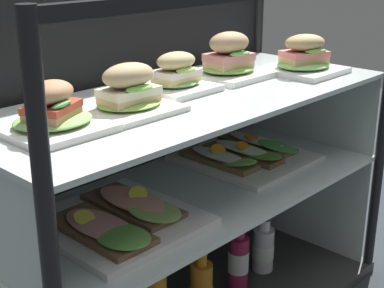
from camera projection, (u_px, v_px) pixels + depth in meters
name	position (u px, v px, depth m)	size (l,w,h in m)	color
case_frame	(152.00, 140.00, 1.60)	(1.21, 0.52, 0.96)	black
riser_lower_tier	(192.00, 254.00, 1.60)	(1.15, 0.46, 0.36)	silver
shelf_lower_glass	(192.00, 193.00, 1.54)	(1.16, 0.47, 0.01)	silver
riser_upper_tier	(192.00, 146.00, 1.49)	(1.15, 0.46, 0.25)	silver
shelf_upper_glass	(192.00, 97.00, 1.45)	(1.16, 0.47, 0.01)	silver
plated_roll_sandwich_center	(52.00, 115.00, 1.15)	(0.20, 0.20, 0.11)	white
plated_roll_sandwich_near_right_corner	(129.00, 93.00, 1.29)	(0.20, 0.20, 0.11)	white
plated_roll_sandwich_far_left	(177.00, 77.00, 1.47)	(0.18, 0.18, 0.10)	white
plated_roll_sandwich_right_of_center	(229.00, 61.00, 1.62)	(0.20, 0.20, 0.13)	white
plated_roll_sandwich_mid_right	(304.00, 59.00, 1.67)	(0.20, 0.20, 0.11)	white
open_sandwich_tray_near_right_corner	(120.00, 219.00, 1.33)	(0.34, 0.35, 0.07)	white
open_sandwich_tray_far_right	(244.00, 154.00, 1.74)	(0.34, 0.35, 0.06)	white
juice_bottle_front_fourth	(201.00, 287.00, 1.63)	(0.07, 0.07, 0.19)	orange
juice_bottle_front_middle	(238.00, 260.00, 1.73)	(0.06, 0.06, 0.22)	#9F2048
juice_bottle_back_center	(263.00, 248.00, 1.84)	(0.07, 0.07, 0.19)	silver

